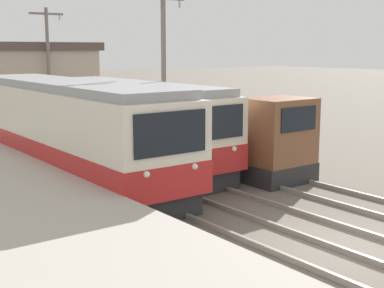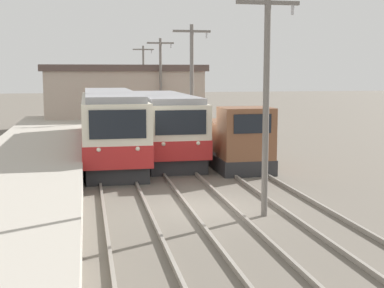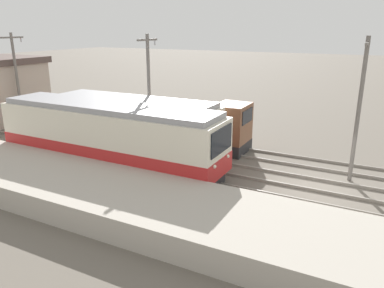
# 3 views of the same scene
# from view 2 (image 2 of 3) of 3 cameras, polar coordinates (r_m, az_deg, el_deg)

# --- Properties ---
(ground_plane) EXTENTS (200.00, 200.00, 0.00)m
(ground_plane) POSITION_cam_2_polar(r_m,az_deg,el_deg) (18.15, 1.26, -6.90)
(ground_plane) COLOR #665E54
(platform_left) EXTENTS (4.50, 54.00, 1.05)m
(platform_left) POSITION_cam_2_polar(r_m,az_deg,el_deg) (17.79, -18.91, -5.89)
(platform_left) COLOR #ADA599
(platform_left) RESTS_ON ground
(track_left) EXTENTS (1.54, 60.00, 0.14)m
(track_left) POSITION_cam_2_polar(r_m,az_deg,el_deg) (17.77, -7.01, -7.05)
(track_left) COLOR gray
(track_left) RESTS_ON ground
(track_center) EXTENTS (1.54, 60.00, 0.14)m
(track_center) POSITION_cam_2_polar(r_m,az_deg,el_deg) (18.18, 1.88, -6.65)
(track_center) COLOR gray
(track_center) RESTS_ON ground
(track_right) EXTENTS (1.54, 60.00, 0.14)m
(track_right) POSITION_cam_2_polar(r_m,az_deg,el_deg) (19.07, 10.75, -6.10)
(track_right) COLOR gray
(track_right) RESTS_ON ground
(commuter_train_left) EXTENTS (2.84, 13.03, 3.58)m
(commuter_train_left) POSITION_cam_2_polar(r_m,az_deg,el_deg) (27.75, -8.68, 1.62)
(commuter_train_left) COLOR #28282B
(commuter_train_left) RESTS_ON ground
(commuter_train_center) EXTENTS (2.84, 10.70, 3.41)m
(commuter_train_center) POSITION_cam_2_polar(r_m,az_deg,el_deg) (28.41, -3.06, 1.69)
(commuter_train_center) COLOR #28282B
(commuter_train_center) RESTS_ON ground
(shunting_locomotive) EXTENTS (2.40, 5.88, 3.00)m
(shunting_locomotive) POSITION_cam_2_polar(r_m,az_deg,el_deg) (25.73, 4.68, 0.17)
(shunting_locomotive) COLOR #28282B
(shunting_locomotive) RESTS_ON ground
(catenary_mast_near) EXTENTS (2.00, 0.20, 7.02)m
(catenary_mast_near) POSITION_cam_2_polar(r_m,az_deg,el_deg) (16.83, 7.95, 5.08)
(catenary_mast_near) COLOR slate
(catenary_mast_near) RESTS_ON ground
(catenary_mast_mid) EXTENTS (2.00, 0.20, 7.02)m
(catenary_mast_mid) POSITION_cam_2_polar(r_m,az_deg,el_deg) (28.36, -0.01, 6.21)
(catenary_mast_mid) COLOR slate
(catenary_mast_mid) RESTS_ON ground
(catenary_mast_far) EXTENTS (2.00, 0.20, 7.02)m
(catenary_mast_far) POSITION_cam_2_polar(r_m,az_deg,el_deg) (40.12, -3.35, 6.65)
(catenary_mast_far) COLOR slate
(catenary_mast_far) RESTS_ON ground
(catenary_mast_distant) EXTENTS (2.00, 0.20, 7.02)m
(catenary_mast_distant) POSITION_cam_2_polar(r_m,az_deg,el_deg) (51.96, -5.18, 6.88)
(catenary_mast_distant) COLOR slate
(catenary_mast_distant) RESTS_ON ground
(station_building) EXTENTS (12.60, 6.30, 5.09)m
(station_building) POSITION_cam_2_polar(r_m,az_deg,el_deg) (43.29, -7.30, 5.02)
(station_building) COLOR #AD9E8E
(station_building) RESTS_ON ground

